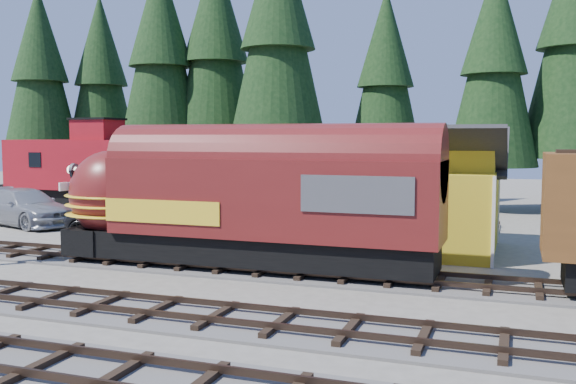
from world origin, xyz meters
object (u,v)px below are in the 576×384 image
(depot, at_px, (354,179))
(caboose, at_px, (86,168))
(pickup_truck_a, at_px, (131,220))
(locomotive, at_px, (233,206))
(pickup_truck_b, at_px, (24,207))

(depot, distance_m, caboose, 21.19)
(depot, bearing_deg, caboose, 159.27)
(depot, distance_m, pickup_truck_a, 10.99)
(locomotive, bearing_deg, pickup_truck_b, 156.40)
(locomotive, height_order, pickup_truck_b, locomotive)
(caboose, xyz_separation_m, pickup_truck_a, (9.08, -8.58, -1.91))
(caboose, distance_m, pickup_truck_b, 7.56)
(pickup_truck_a, distance_m, pickup_truck_b, 7.79)
(locomotive, xyz_separation_m, pickup_truck_b, (-15.53, 6.78, -1.35))
(pickup_truck_a, relative_size, pickup_truck_b, 0.87)
(caboose, bearing_deg, depot, -20.73)
(locomotive, xyz_separation_m, caboose, (-16.95, 14.00, 0.39))
(depot, height_order, caboose, caboose)
(pickup_truck_a, bearing_deg, caboose, 36.39)
(locomotive, distance_m, caboose, 21.99)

